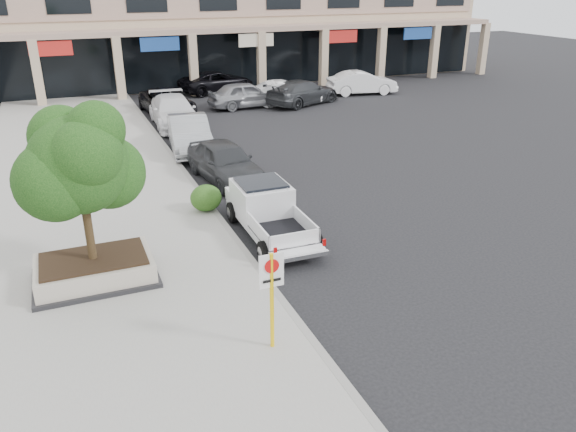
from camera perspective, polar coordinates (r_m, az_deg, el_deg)
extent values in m
plane|color=black|center=(15.69, 3.56, -6.35)|extent=(120.00, 120.00, 0.00)
cube|color=gray|center=(19.78, -18.88, -0.90)|extent=(8.00, 52.00, 0.15)
cube|color=gray|center=(20.29, -7.79, 0.79)|extent=(0.20, 52.00, 0.15)
cube|color=tan|center=(48.45, -5.74, 19.21)|extent=(40.00, 10.00, 9.00)
cube|color=tan|center=(42.68, -3.19, 18.50)|extent=(40.00, 2.20, 0.35)
cube|color=tan|center=(52.32, 19.21, 15.74)|extent=(0.55, 0.55, 4.20)
cube|color=black|center=(43.91, -3.59, 15.60)|extent=(39.20, 0.08, 3.90)
cube|color=black|center=(16.11, -18.91, -5.98)|extent=(3.20, 2.20, 0.12)
cube|color=#ABA08F|center=(15.97, -19.05, -5.01)|extent=(3.00, 2.00, 0.50)
cube|color=black|center=(15.85, -19.18, -4.11)|extent=(2.70, 1.70, 0.06)
cylinder|color=black|center=(15.39, -19.72, -0.36)|extent=(0.22, 0.22, 2.20)
sphere|color=black|center=(14.89, -20.49, 4.94)|extent=(2.50, 2.50, 2.50)
sphere|color=black|center=(15.32, -17.75, 4.22)|extent=(1.90, 1.90, 1.90)
sphere|color=black|center=(15.21, -22.04, 7.44)|extent=(1.60, 1.60, 1.60)
cylinder|color=yellow|center=(12.16, -1.65, -8.67)|extent=(0.09, 0.09, 2.30)
cube|color=white|center=(11.79, -1.69, -5.57)|extent=(0.55, 0.03, 0.78)
cylinder|color=red|center=(11.70, -1.65, -5.12)|extent=(0.32, 0.01, 0.32)
ellipsoid|color=#1D4413|center=(19.75, -8.34, 1.83)|extent=(1.10, 0.99, 0.93)
imported|color=#2C2E31|center=(23.05, -6.42, 5.54)|extent=(2.49, 4.93, 1.61)
imported|color=#9A9DA1|center=(27.33, -9.99, 8.20)|extent=(2.37, 5.25, 1.67)
imported|color=white|center=(32.35, -11.53, 10.36)|extent=(2.54, 5.73, 1.64)
imported|color=black|center=(35.26, -12.18, 11.25)|extent=(2.79, 5.64, 1.54)
imported|color=gray|center=(36.61, -4.29, 12.20)|extent=(4.94, 2.29, 1.64)
imported|color=white|center=(37.43, -0.28, 12.41)|extent=(4.77, 2.21, 1.51)
imported|color=#2C2E31|center=(37.45, 1.52, 12.46)|extent=(5.90, 4.23, 1.59)
imported|color=black|center=(41.91, -7.27, 13.39)|extent=(5.94, 3.87, 1.52)
imported|color=#ABACB3|center=(37.07, -3.75, 12.10)|extent=(4.17, 2.75, 1.32)
imported|color=white|center=(41.22, 7.53, 13.28)|extent=(5.09, 2.47, 1.61)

